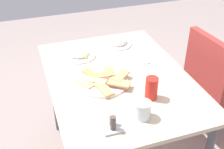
% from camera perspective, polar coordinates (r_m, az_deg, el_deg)
% --- Properties ---
extents(dining_table, '(1.08, 0.80, 0.76)m').
position_cam_1_polar(dining_table, '(1.73, 1.18, -2.85)').
color(dining_table, beige).
rests_on(dining_table, ground_plane).
extents(dining_chair, '(0.45, 0.46, 0.89)m').
position_cam_1_polar(dining_chair, '(2.16, 19.75, -2.12)').
color(dining_chair, '#A2322E').
rests_on(dining_chair, ground_plane).
extents(pide_platter, '(0.30, 0.31, 0.04)m').
position_cam_1_polar(pide_platter, '(1.61, -1.70, -1.33)').
color(pide_platter, white).
rests_on(pide_platter, dining_table).
extents(salad_plate_greens, '(0.20, 0.20, 0.07)m').
position_cam_1_polar(salad_plate_greens, '(2.01, 1.06, 6.57)').
color(salad_plate_greens, white).
rests_on(salad_plate_greens, dining_table).
extents(salad_plate_rice, '(0.22, 0.22, 0.05)m').
position_cam_1_polar(salad_plate_rice, '(1.88, -6.62, 4.09)').
color(salad_plate_rice, white).
rests_on(salad_plate_rice, dining_table).
extents(soda_can, '(0.09, 0.09, 0.12)m').
position_cam_1_polar(soda_can, '(1.49, 7.87, -2.71)').
color(soda_can, red).
rests_on(soda_can, dining_table).
extents(drinking_glass, '(0.08, 0.08, 0.09)m').
position_cam_1_polar(drinking_glass, '(1.37, 6.16, -7.02)').
color(drinking_glass, silver).
rests_on(drinking_glass, dining_table).
extents(paper_napkin, '(0.15, 0.15, 0.00)m').
position_cam_1_polar(paper_napkin, '(1.87, 6.31, 3.49)').
color(paper_napkin, white).
rests_on(paper_napkin, dining_table).
extents(fork, '(0.17, 0.05, 0.00)m').
position_cam_1_polar(fork, '(1.87, 5.81, 3.51)').
color(fork, silver).
rests_on(fork, paper_napkin).
extents(spoon, '(0.18, 0.06, 0.00)m').
position_cam_1_polar(spoon, '(1.88, 6.82, 3.68)').
color(spoon, silver).
rests_on(spoon, paper_napkin).
extents(condiment_caddy, '(0.09, 0.09, 0.08)m').
position_cam_1_polar(condiment_caddy, '(1.32, 0.00, -9.88)').
color(condiment_caddy, '#B2B2B7').
rests_on(condiment_caddy, dining_table).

